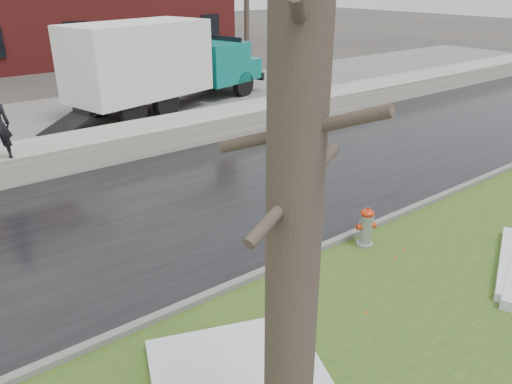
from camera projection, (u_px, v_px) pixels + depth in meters
ground at (335, 286)px, 8.53m from camera, size 120.00×120.00×0.00m
verge at (394, 322)px, 7.62m from camera, size 60.00×4.50×0.04m
road at (197, 200)px, 11.79m from camera, size 60.00×7.00×0.03m
parking_lot at (74, 123)px, 17.97m from camera, size 60.00×9.00×0.03m
curb at (296, 259)px, 9.23m from camera, size 60.00×0.15×0.14m
snowbank at (122, 142)px, 14.70m from camera, size 60.00×1.60×0.75m
bg_tree_right at (247, 1)px, 33.59m from camera, size 1.40×1.62×6.50m
fire_hydrant at (366, 225)px, 9.59m from camera, size 0.40×0.38×0.82m
tree at (295, 199)px, 4.20m from camera, size 1.27×1.48×6.19m
box_truck at (161, 63)px, 19.14m from camera, size 10.23×4.37×3.39m
snow_patch_far at (236, 367)px, 6.62m from camera, size 2.62×2.27×0.14m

